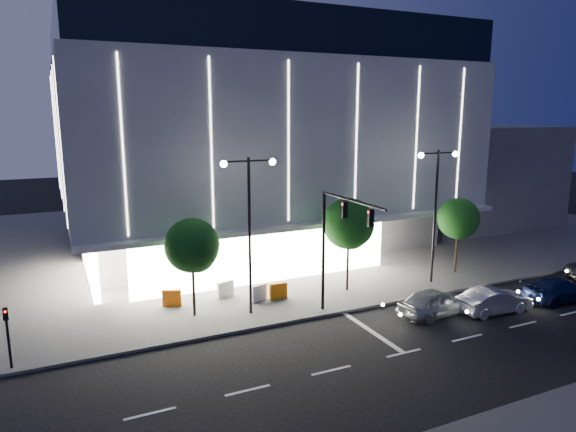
% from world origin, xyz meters
% --- Properties ---
extents(ground, '(160.00, 160.00, 0.00)m').
position_xyz_m(ground, '(0.00, 0.00, 0.00)').
color(ground, black).
rests_on(ground, ground).
extents(sidewalk_museum, '(70.00, 40.00, 0.15)m').
position_xyz_m(sidewalk_museum, '(5.00, 24.00, 0.07)').
color(sidewalk_museum, '#474747').
rests_on(sidewalk_museum, ground).
extents(museum, '(30.00, 25.80, 18.00)m').
position_xyz_m(museum, '(2.98, 22.31, 9.27)').
color(museum, '#4C4C51').
rests_on(museum, ground).
extents(annex_building, '(16.00, 20.00, 10.00)m').
position_xyz_m(annex_building, '(26.00, 24.00, 5.00)').
color(annex_building, '#4C4C51').
rests_on(annex_building, ground).
extents(traffic_mast, '(0.33, 5.89, 7.07)m').
position_xyz_m(traffic_mast, '(1.00, 3.34, 5.03)').
color(traffic_mast, black).
rests_on(traffic_mast, ground).
extents(street_lamp_west, '(3.16, 0.36, 9.00)m').
position_xyz_m(street_lamp_west, '(-3.00, 6.00, 5.96)').
color(street_lamp_west, black).
rests_on(street_lamp_west, ground).
extents(street_lamp_east, '(3.16, 0.36, 9.00)m').
position_xyz_m(street_lamp_east, '(10.00, 6.00, 5.96)').
color(street_lamp_east, black).
rests_on(street_lamp_east, ground).
extents(ped_signal_far, '(0.22, 0.24, 3.00)m').
position_xyz_m(ped_signal_far, '(-15.00, 4.50, 1.89)').
color(ped_signal_far, black).
rests_on(ped_signal_far, ground).
extents(tree_left, '(3.02, 3.02, 5.72)m').
position_xyz_m(tree_left, '(-5.97, 7.02, 4.03)').
color(tree_left, black).
rests_on(tree_left, ground).
extents(tree_mid, '(3.25, 3.25, 6.15)m').
position_xyz_m(tree_mid, '(4.03, 7.02, 4.33)').
color(tree_mid, black).
rests_on(tree_mid, ground).
extents(tree_right, '(2.91, 2.91, 5.51)m').
position_xyz_m(tree_right, '(13.03, 7.02, 3.88)').
color(tree_right, black).
rests_on(tree_right, ground).
extents(car_lead, '(4.79, 2.33, 1.57)m').
position_xyz_m(car_lead, '(6.50, 1.59, 0.79)').
color(car_lead, '#96999D').
rests_on(car_lead, ground).
extents(car_second, '(4.51, 1.81, 1.46)m').
position_xyz_m(car_second, '(9.89, 0.46, 0.73)').
color(car_second, silver).
rests_on(car_second, ground).
extents(car_third, '(5.03, 2.31, 1.43)m').
position_xyz_m(car_third, '(14.99, 0.17, 0.71)').
color(car_third, '#111B42').
rests_on(car_third, ground).
extents(barrier_a, '(1.12, 0.61, 1.00)m').
position_xyz_m(barrier_a, '(-6.84, 8.92, 0.65)').
color(barrier_a, '#FA610D').
rests_on(barrier_a, sidewalk_museum).
extents(barrier_b, '(1.12, 0.59, 1.00)m').
position_xyz_m(barrier_b, '(-1.87, 7.60, 0.65)').
color(barrier_b, white).
rests_on(barrier_b, sidewalk_museum).
extents(barrier_c, '(1.11, 0.32, 1.00)m').
position_xyz_m(barrier_c, '(-0.66, 7.39, 0.65)').
color(barrier_c, orange).
rests_on(barrier_c, sidewalk_museum).
extents(barrier_d, '(1.13, 0.52, 1.00)m').
position_xyz_m(barrier_d, '(-3.50, 9.07, 0.65)').
color(barrier_d, silver).
rests_on(barrier_d, sidewalk_museum).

